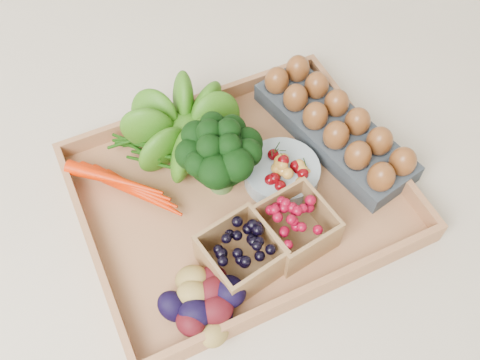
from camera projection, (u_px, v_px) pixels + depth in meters
name	position (u px, v px, depth m)	size (l,w,h in m)	color
ground	(240.00, 198.00, 0.97)	(4.00, 4.00, 0.00)	beige
tray	(240.00, 196.00, 0.96)	(0.55, 0.45, 0.01)	#AF7449
carrots	(126.00, 186.00, 0.94)	(0.18, 0.13, 0.04)	red
lettuce	(187.00, 127.00, 0.95)	(0.14, 0.14, 0.14)	#234B0B
broccoli	(221.00, 167.00, 0.92)	(0.15, 0.15, 0.11)	black
cherry_bowl	(282.00, 173.00, 0.96)	(0.14, 0.14, 0.04)	#8C9EA5
egg_carton	(334.00, 131.00, 1.01)	(0.12, 0.34, 0.04)	#333A41
potatoes	(205.00, 301.00, 0.81)	(0.14, 0.14, 0.08)	#3A090F
punnet_blackberry	(241.00, 255.00, 0.85)	(0.11, 0.11, 0.08)	black
punnet_raspberry	(295.00, 227.00, 0.88)	(0.11, 0.11, 0.08)	maroon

